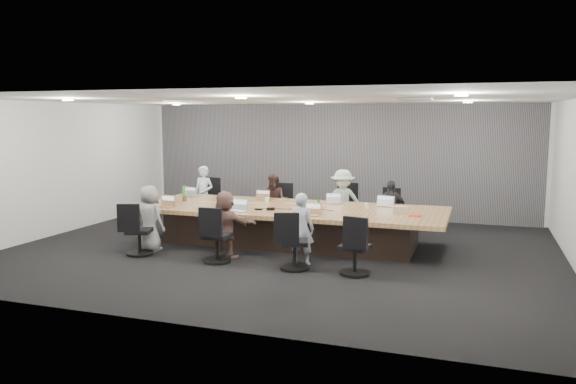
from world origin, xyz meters
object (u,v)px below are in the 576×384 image
(chair_6, at_px, (295,247))
(laptop_5, at_px, (238,211))
(chair_0, at_px, (211,203))
(chair_4, at_px, (139,235))
(person_0, at_px, (204,195))
(laptop_3, at_px, (386,205))
(person_1, at_px, (275,202))
(mug_brown, at_px, (184,199))
(person_5, at_px, (225,224))
(bottle_clear, at_px, (224,197))
(laptop_4, at_px, (165,207))
(canvas_bag, at_px, (400,210))
(person_2, at_px, (343,202))
(chair_5, at_px, (217,240))
(person_4, at_px, (150,218))
(bottle_green_left, at_px, (184,192))
(chair_1, at_px, (280,210))
(laptop_1, at_px, (266,199))
(chair_2, at_px, (346,211))
(stapler, at_px, (271,209))
(chair_7, at_px, (355,252))
(laptop_6, at_px, (311,215))
(person_3, at_px, (390,209))
(laptop_0, at_px, (192,195))
(conference_table, at_px, (290,224))
(snack_packet, at_px, (415,216))
(laptop_2, at_px, (337,203))
(person_6, at_px, (301,229))
(bottle_green_right, at_px, (319,205))

(chair_6, height_order, laptop_5, laptop_5)
(chair_0, distance_m, chair_4, 3.41)
(person_0, relative_size, laptop_3, 4.02)
(person_1, bearing_deg, chair_0, 162.43)
(person_0, height_order, mug_brown, person_0)
(person_5, xyz_separation_m, bottle_clear, (-0.76, 1.53, 0.26))
(laptop_4, distance_m, canvas_bag, 4.49)
(person_0, xyz_separation_m, person_2, (3.31, 0.00, 0.01))
(person_0, bearing_deg, chair_5, -52.78)
(canvas_bag, bearing_deg, person_4, -163.57)
(bottle_green_left, xyz_separation_m, canvas_bag, (4.75, -0.55, -0.06))
(chair_4, relative_size, person_1, 0.59)
(chair_1, distance_m, laptop_1, 0.97)
(chair_1, bearing_deg, chair_4, 58.31)
(chair_2, distance_m, stapler, 2.41)
(chair_7, xyz_separation_m, person_5, (-2.41, 0.35, 0.23))
(laptop_1, height_order, mug_brown, mug_brown)
(chair_7, distance_m, stapler, 2.27)
(person_1, bearing_deg, stapler, -78.27)
(person_4, relative_size, laptop_6, 4.09)
(person_3, xyz_separation_m, laptop_6, (-1.08, -2.15, 0.16))
(person_0, distance_m, laptop_0, 0.55)
(conference_table, relative_size, laptop_5, 18.92)
(laptop_6, height_order, bottle_green_left, bottle_green_left)
(stapler, bearing_deg, person_2, 42.03)
(laptop_0, height_order, person_5, person_5)
(mug_brown, distance_m, snack_packet, 4.77)
(person_4, bearing_deg, laptop_4, -77.61)
(laptop_0, relative_size, canvas_bag, 1.39)
(laptop_0, distance_m, laptop_4, 1.63)
(person_0, bearing_deg, bottle_clear, -41.27)
(chair_4, distance_m, canvas_bag, 4.75)
(conference_table, height_order, laptop_2, laptop_2)
(person_3, relative_size, bottle_green_left, 4.55)
(chair_4, xyz_separation_m, person_2, (3.03, 3.05, 0.32))
(chair_2, distance_m, person_6, 3.06)
(laptop_4, xyz_separation_m, mug_brown, (-0.04, 0.82, 0.05))
(person_5, bearing_deg, chair_4, 18.62)
(person_0, distance_m, laptop_5, 2.83)
(laptop_4, height_order, stapler, stapler)
(chair_2, bearing_deg, chair_7, 110.94)
(chair_6, bearing_deg, laptop_5, 129.62)
(chair_6, xyz_separation_m, bottle_green_right, (0.00, 1.41, 0.48))
(chair_4, xyz_separation_m, bottle_clear, (0.79, 1.88, 0.49))
(stapler, bearing_deg, laptop_3, 12.71)
(chair_7, height_order, laptop_3, laptop_3)
(chair_2, xyz_separation_m, chair_7, (0.93, -3.40, -0.06))
(laptop_1, distance_m, laptop_2, 1.55)
(laptop_1, height_order, laptop_3, same)
(chair_0, height_order, person_0, person_0)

